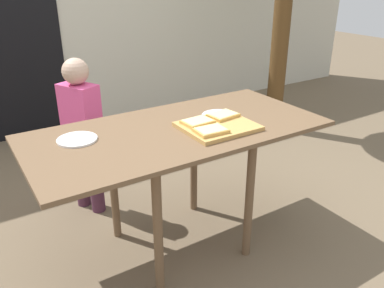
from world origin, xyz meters
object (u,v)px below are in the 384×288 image
at_px(pizza_slice_near_left, 211,130).
at_px(child_left, 82,128).
at_px(dining_table, 178,142).
at_px(pizza_slice_far_right, 223,115).
at_px(pizza_slice_far_left, 198,122).
at_px(plate_white_right, 219,116).
at_px(plate_white_left, 77,139).
at_px(cutting_board, 218,126).

relative_size(pizza_slice_near_left, child_left, 0.16).
bearing_deg(dining_table, pizza_slice_far_right, -7.44).
height_order(pizza_slice_far_left, plate_white_right, pizza_slice_far_left).
bearing_deg(child_left, pizza_slice_far_left, -60.71).
height_order(dining_table, plate_white_left, plate_white_left).
bearing_deg(dining_table, pizza_slice_near_left, -64.98).
bearing_deg(dining_table, plate_white_right, 5.91).
bearing_deg(pizza_slice_far_left, child_left, 119.29).
xyz_separation_m(cutting_board, child_left, (-0.49, 0.79, -0.17)).
height_order(pizza_slice_far_left, child_left, child_left).
bearing_deg(plate_white_right, dining_table, -174.09).
bearing_deg(pizza_slice_far_left, plate_white_right, 21.45).
relative_size(dining_table, plate_white_left, 8.05).
distance_m(dining_table, child_left, 0.74).
distance_m(dining_table, plate_white_right, 0.30).
bearing_deg(pizza_slice_far_right, plate_white_left, 168.21).
xyz_separation_m(dining_table, pizza_slice_far_right, (0.27, -0.03, 0.11)).
xyz_separation_m(pizza_slice_near_left, plate_white_right, (0.20, 0.21, -0.03)).
bearing_deg(plate_white_right, pizza_slice_far_left, -158.55).
distance_m(pizza_slice_far_right, child_left, 0.93).
bearing_deg(pizza_slice_near_left, dining_table, 115.02).
relative_size(pizza_slice_far_left, plate_white_left, 0.83).
bearing_deg(cutting_board, pizza_slice_near_left, -143.07).
xyz_separation_m(dining_table, pizza_slice_near_left, (0.08, -0.18, 0.11)).
xyz_separation_m(dining_table, cutting_board, (0.18, -0.11, 0.09)).
height_order(pizza_slice_near_left, pizza_slice_far_right, same).
bearing_deg(plate_white_left, pizza_slice_near_left, -27.80).
bearing_deg(plate_white_left, dining_table, -14.09).
distance_m(plate_white_left, child_left, 0.60).
xyz_separation_m(pizza_slice_far_left, plate_white_left, (-0.59, 0.17, -0.03)).
relative_size(cutting_board, child_left, 0.36).
relative_size(pizza_slice_near_left, pizza_slice_far_right, 0.96).
height_order(plate_white_left, plate_white_right, same).
distance_m(cutting_board, pizza_slice_far_left, 0.11).
height_order(dining_table, plate_white_right, plate_white_right).
relative_size(pizza_slice_far_left, plate_white_right, 0.83).
relative_size(dining_table, child_left, 1.52).
relative_size(pizza_slice_far_left, pizza_slice_far_right, 0.96).
xyz_separation_m(pizza_slice_far_left, plate_white_right, (0.19, 0.08, -0.03)).
bearing_deg(pizza_slice_near_left, child_left, 114.75).
relative_size(plate_white_right, child_left, 0.19).
distance_m(cutting_board, pizza_slice_far_right, 0.12).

